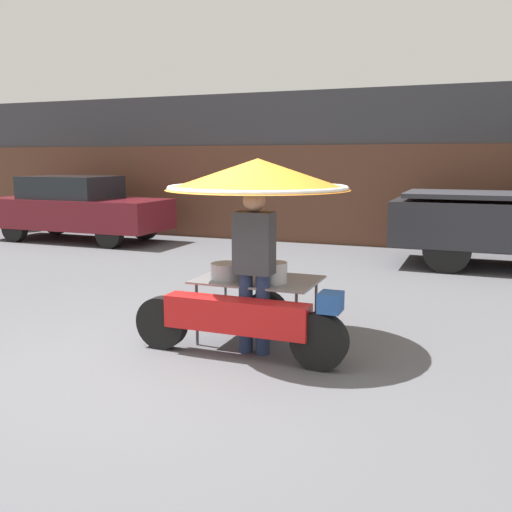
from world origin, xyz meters
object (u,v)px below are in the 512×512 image
vendor_person (254,263)px  potted_plant (18,212)px  parked_car (78,208)px  vendor_motorcycle_cart (256,200)px

vendor_person → potted_plant: size_ratio=1.81×
vendor_person → parked_car: bearing=139.4°
vendor_person → parked_car: 8.90m
vendor_person → potted_plant: 11.67m
parked_car → potted_plant: 2.93m
parked_car → potted_plant: (-2.75, 0.96, -0.27)m
parked_car → vendor_motorcycle_cart: bearing=-39.6°
vendor_motorcycle_cart → vendor_person: size_ratio=1.34×
vendor_person → potted_plant: vendor_person is taller
vendor_person → vendor_motorcycle_cart: bearing=108.8°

